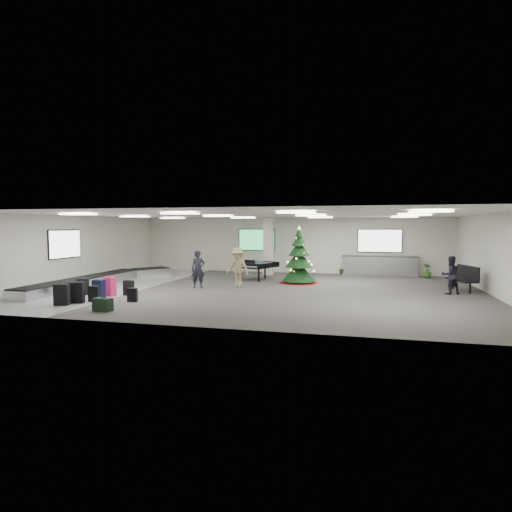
% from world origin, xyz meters
% --- Properties ---
extents(ground, '(18.00, 18.00, 0.00)m').
position_xyz_m(ground, '(0.00, 0.00, 0.00)').
color(ground, '#363331').
rests_on(ground, ground).
extents(room_envelope, '(18.02, 14.02, 3.21)m').
position_xyz_m(room_envelope, '(-0.38, 0.67, 2.33)').
color(room_envelope, beige).
rests_on(room_envelope, ground).
extents(baggage_carousel, '(2.28, 9.71, 0.43)m').
position_xyz_m(baggage_carousel, '(-7.84, -0.08, 0.21)').
color(baggage_carousel, silver).
rests_on(baggage_carousel, ground).
extents(service_counter, '(4.05, 0.65, 1.08)m').
position_xyz_m(service_counter, '(5.00, 6.65, 0.55)').
color(service_counter, silver).
rests_on(service_counter, ground).
extents(suitcase_0, '(0.53, 0.38, 0.77)m').
position_xyz_m(suitcase_0, '(-5.66, -4.66, 0.37)').
color(suitcase_0, black).
rests_on(suitcase_0, ground).
extents(suitcase_1, '(0.39, 0.25, 0.59)m').
position_xyz_m(suitcase_1, '(-5.24, -4.28, 0.28)').
color(suitcase_1, black).
rests_on(suitcase_1, ground).
extents(pink_suitcase, '(0.54, 0.42, 0.76)m').
position_xyz_m(pink_suitcase, '(-5.40, -3.02, 0.37)').
color(pink_suitcase, '#F31F6C').
rests_on(pink_suitcase, ground).
extents(suitcase_3, '(0.42, 0.27, 0.60)m').
position_xyz_m(suitcase_3, '(-4.80, -2.68, 0.29)').
color(suitcase_3, black).
rests_on(suitcase_3, ground).
extents(navy_suitcase, '(0.47, 0.32, 0.70)m').
position_xyz_m(navy_suitcase, '(-5.59, -3.48, 0.34)').
color(navy_suitcase, black).
rests_on(navy_suitcase, ground).
extents(suitcase_5, '(0.53, 0.37, 0.75)m').
position_xyz_m(suitcase_5, '(-5.90, -5.14, 0.36)').
color(suitcase_5, black).
rests_on(suitcase_5, ground).
extents(green_duffel, '(0.65, 0.39, 0.43)m').
position_xyz_m(green_duffel, '(-3.97, -5.66, 0.21)').
color(green_duffel, black).
rests_on(green_duffel, ground).
extents(suitcase_7, '(0.35, 0.21, 0.50)m').
position_xyz_m(suitcase_7, '(-3.92, -3.92, 0.24)').
color(suitcase_7, black).
rests_on(suitcase_7, ground).
extents(suitcase_8, '(0.50, 0.42, 0.67)m').
position_xyz_m(suitcase_8, '(-6.59, -3.03, 0.32)').
color(suitcase_8, black).
rests_on(suitcase_8, ground).
extents(christmas_tree, '(1.92, 1.92, 2.73)m').
position_xyz_m(christmas_tree, '(1.16, 2.51, 0.94)').
color(christmas_tree, '#66090C').
rests_on(christmas_tree, ground).
extents(grand_piano, '(1.98, 2.21, 1.04)m').
position_xyz_m(grand_piano, '(-1.09, 3.29, 0.74)').
color(grand_piano, black).
rests_on(grand_piano, ground).
extents(bench, '(1.03, 1.80, 1.08)m').
position_xyz_m(bench, '(8.20, 1.52, 0.61)').
color(bench, black).
rests_on(bench, ground).
extents(traveler_a, '(0.71, 0.62, 1.63)m').
position_xyz_m(traveler_a, '(-2.90, -0.14, 0.82)').
color(traveler_a, black).
rests_on(traveler_a, ground).
extents(traveler_b, '(1.25, 0.91, 1.74)m').
position_xyz_m(traveler_b, '(-1.32, 0.63, 0.87)').
color(traveler_b, '#8A7E55').
rests_on(traveler_b, ground).
extents(traveler_bench, '(0.88, 0.78, 1.52)m').
position_xyz_m(traveler_bench, '(7.49, 0.67, 0.76)').
color(traveler_bench, black).
rests_on(traveler_bench, ground).
extents(potted_plant_left, '(0.56, 0.56, 0.79)m').
position_xyz_m(potted_plant_left, '(3.05, 6.50, 0.40)').
color(potted_plant_left, '#183C13').
rests_on(potted_plant_left, ground).
extents(potted_plant_right, '(0.61, 0.61, 0.77)m').
position_xyz_m(potted_plant_right, '(7.37, 5.95, 0.38)').
color(potted_plant_right, '#183C13').
rests_on(potted_plant_right, ground).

